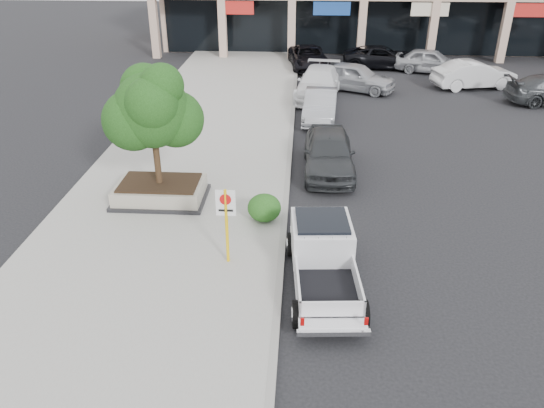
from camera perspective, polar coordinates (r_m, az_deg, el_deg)
The scene contains 16 objects.
ground at distance 15.30m, azimuth 6.76°, elevation -7.43°, with size 120.00×120.00×0.00m, color black.
sidewalk at distance 20.92m, azimuth -9.21°, elevation 2.83°, with size 8.00×52.00×0.15m, color gray.
curb at distance 20.45m, azimuth 1.68°, elevation 2.59°, with size 0.20×52.00×0.15m, color gray.
planter at distance 19.10m, azimuth -11.91°, elevation 1.38°, with size 3.20×2.20×0.68m.
planter_tree at distance 18.12m, azimuth -12.28°, elevation 9.94°, with size 2.90×2.55×4.00m.
no_parking_sign at distance 14.74m, azimuth -4.94°, elevation -1.33°, with size 0.55×0.09×2.30m.
hedge at distance 17.27m, azimuth -0.84°, elevation -0.41°, with size 1.10×0.99×0.94m, color #1D4B15.
pickup_truck at distance 14.38m, azimuth 5.63°, elevation -6.15°, with size 1.84×4.97×1.57m, color silver, non-canonical shape.
curb_car_a at distance 21.19m, azimuth 6.14°, elevation 5.59°, with size 1.95×4.84×1.65m, color #2B2D30.
curb_car_b at distance 27.22m, azimuth 5.23°, elevation 10.51°, with size 1.57×4.49×1.48m, color #93959B.
curb_car_c at distance 31.01m, azimuth 5.03°, elevation 12.82°, with size 2.29×5.63×1.63m, color white.
curb_car_d at distance 37.85m, azimuth 3.95°, elevation 15.46°, with size 2.42×5.24×1.46m, color black.
lot_car_a at distance 32.65m, azimuth 8.92°, elevation 13.36°, with size 1.93×4.80×1.64m, color #A2A4AA.
lot_car_b at distance 35.01m, azimuth 20.92°, elevation 12.87°, with size 1.72×4.92×1.62m, color silver.
lot_car_d at distance 38.56m, azimuth 11.73°, elevation 15.21°, with size 2.45×5.31×1.48m, color black.
lot_car_e at distance 37.96m, azimuth 16.68°, elevation 14.53°, with size 1.85×4.60×1.57m, color #A3A5AB.
Camera 1 is at (-1.04, -12.49, 8.78)m, focal length 35.00 mm.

